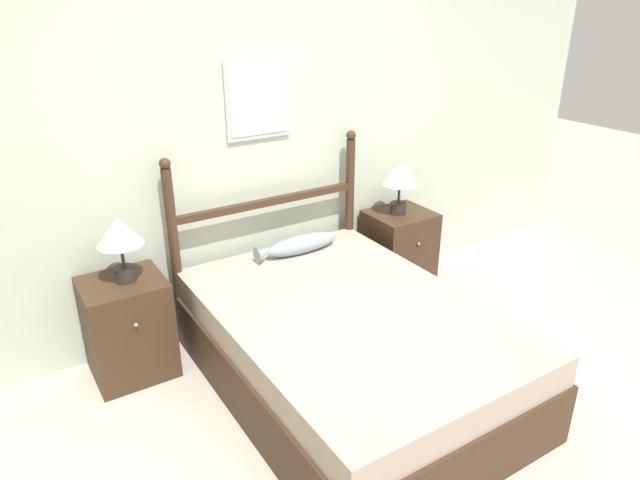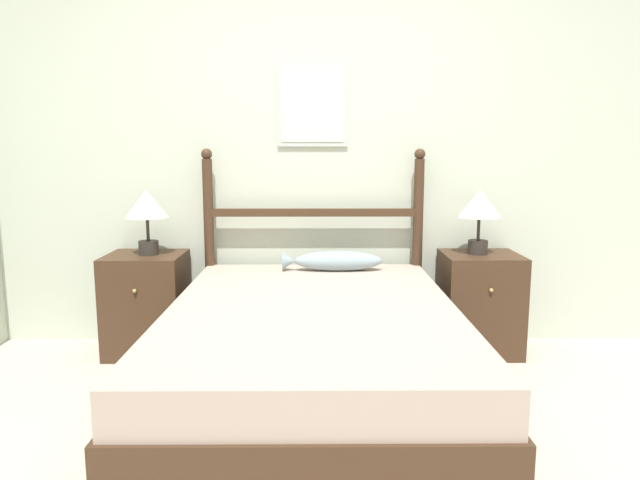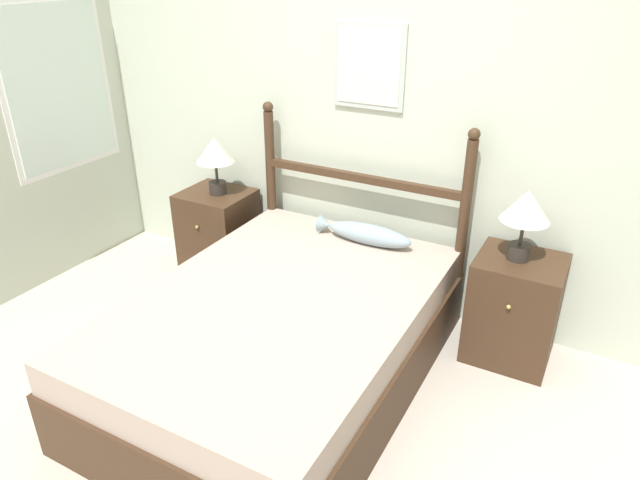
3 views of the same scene
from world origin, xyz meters
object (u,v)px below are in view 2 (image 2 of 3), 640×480
Objects in this scene: nightstand_left at (147,304)px; table_lamp_right at (479,208)px; bed at (313,359)px; nightstand_right at (480,303)px; fish_pillow at (334,261)px; table_lamp_left at (147,208)px.

table_lamp_right reaches higher than nightstand_left.
nightstand_left is at bearing -179.92° from table_lamp_right.
nightstand_left is (-1.07, 0.85, 0.05)m from bed.
nightstand_left is 2.14m from nightstand_right.
nightstand_right is 1.57× the size of table_lamp_right.
table_lamp_right is at bearing 39.08° from bed.
bed is 0.89m from fish_pillow.
nightstand_right is 0.99m from fish_pillow.
table_lamp_right is (1.05, 0.85, 0.67)m from bed.
table_lamp_right is 0.98m from fish_pillow.
table_lamp_left is 0.65× the size of fish_pillow.
fish_pillow is (1.20, -0.04, 0.29)m from nightstand_left.
table_lamp_right is at bearing 173.52° from nightstand_right.
fish_pillow reaches higher than nightstand_right.
nightstand_right is (1.07, 0.85, 0.05)m from bed.
fish_pillow is (0.13, 0.81, 0.34)m from bed.
table_lamp_left reaches higher than nightstand_right.
nightstand_right reaches higher than bed.
table_lamp_left reaches higher than bed.
table_lamp_left reaches higher than nightstand_left.
table_lamp_left is at bearing -3.78° from nightstand_left.
nightstand_right is 2.20m from table_lamp_left.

